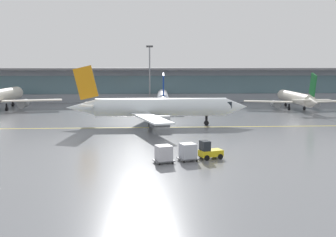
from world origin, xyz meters
name	(u,v)px	position (x,y,z in m)	size (l,w,h in m)	color
ground_plane	(145,176)	(0.00, 0.00, 0.00)	(400.00, 400.00, 0.00)	slate
taxiway_centreline_stripe	(162,127)	(2.56, 30.10, 0.00)	(110.00, 0.36, 0.01)	yellow
terminal_concourse	(147,84)	(0.00, 79.63, 4.92)	(222.00, 11.00, 9.60)	#8C939E
gate_airplane_2	(163,98)	(3.80, 59.77, 2.64)	(24.75, 26.57, 8.81)	silver
gate_airplane_3	(295,98)	(35.13, 56.27, 2.67)	(25.01, 26.85, 8.91)	silver
taxiing_regional_jet	(159,108)	(2.15, 32.10, 3.15)	(31.61, 29.48, 10.50)	white
baggage_tug	(209,151)	(7.23, 6.92, 0.89)	(2.91, 2.28, 2.10)	yellow
cargo_dolly_lead	(188,151)	(4.73, 6.06, 1.05)	(2.51, 2.20, 1.94)	#595B60
cargo_dolly_trailing	(164,154)	(2.03, 5.12, 1.05)	(2.51, 2.20, 1.94)	#595B60
apron_light_mast_1	(150,72)	(0.65, 70.61, 8.48)	(1.80, 0.36, 15.57)	gray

